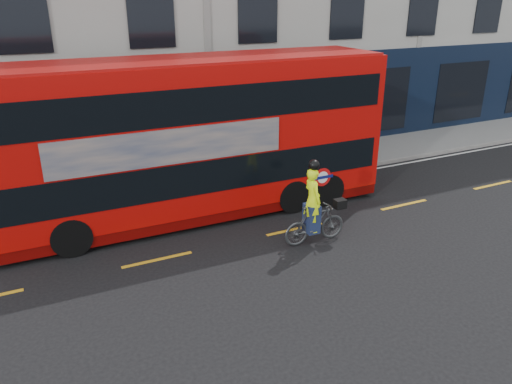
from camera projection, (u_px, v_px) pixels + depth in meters
ground at (324, 252)px, 12.93m from camera, size 120.00×120.00×0.00m
pavement at (227, 174)px, 18.33m from camera, size 60.00×3.00×0.12m
kerb at (244, 187)px, 17.08m from camera, size 60.00×0.12×0.13m
road_edge_line at (247, 192)px, 16.85m from camera, size 58.00×0.10×0.01m
lane_dashes at (295, 229)px, 14.18m from camera, size 58.00×0.12×0.01m
bus at (195, 138)px, 14.38m from camera, size 11.49×2.79×4.61m
cyclist at (314, 216)px, 13.16m from camera, size 1.81×0.64×2.35m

